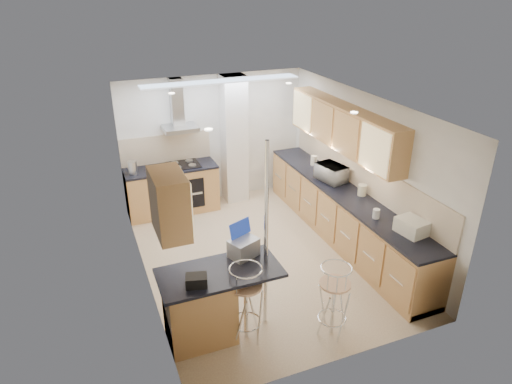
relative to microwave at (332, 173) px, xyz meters
name	(u,v)px	position (x,y,z in m)	size (l,w,h in m)	color
ground	(260,256)	(-1.50, -0.44, -1.06)	(4.80, 4.80, 0.00)	tan
room_shell	(271,157)	(-1.18, -0.06, 0.48)	(3.64, 4.84, 2.51)	silver
right_counter	(342,215)	(0.00, -0.44, -0.60)	(0.63, 4.40, 0.92)	tan
back_counter	(172,189)	(-2.45, 1.66, -0.60)	(1.70, 0.63, 0.92)	tan
peninsula	(221,303)	(-2.62, -1.89, -0.59)	(1.47, 0.72, 0.94)	tan
microwave	(332,173)	(0.00, 0.00, 0.00)	(0.52, 0.35, 0.29)	silver
laptop	(244,248)	(-2.24, -1.68, -0.01)	(0.34, 0.26, 0.23)	gray
bag	(196,281)	(-2.95, -2.05, -0.06)	(0.24, 0.18, 0.13)	black
bar_stool_near	(246,303)	(-2.36, -2.06, -0.54)	(0.43, 0.43, 1.04)	tan
bar_stool_end	(334,300)	(-1.33, -2.39, -0.57)	(0.41, 0.41, 0.99)	tan
jar_a	(314,160)	(0.07, 0.77, -0.05)	(0.12, 0.12, 0.18)	white
jar_b	(327,177)	(-0.07, 0.03, -0.08)	(0.11, 0.11, 0.13)	white
jar_c	(362,190)	(0.16, -0.69, -0.05)	(0.14, 0.14, 0.18)	beige
jar_d	(376,214)	(-0.09, -1.43, -0.07)	(0.10, 0.10, 0.14)	silver
bread_bin	(412,226)	(0.10, -1.98, -0.04)	(0.31, 0.40, 0.21)	white
kettle	(133,168)	(-3.14, 1.58, -0.02)	(0.16, 0.16, 0.24)	#B0B3B5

